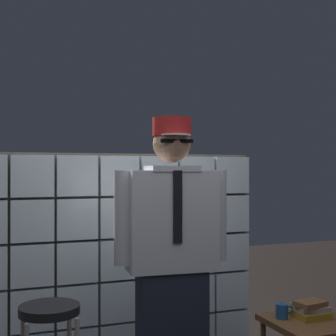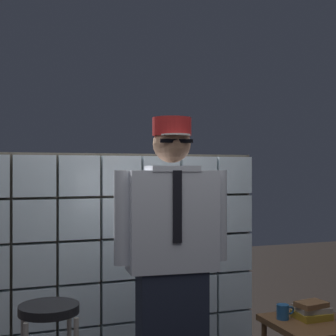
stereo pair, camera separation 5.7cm
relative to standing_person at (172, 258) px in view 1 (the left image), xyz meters
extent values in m
cube|color=silver|center=(0.55, 0.85, -0.81)|extent=(0.31, 0.08, 0.31)
cube|color=silver|center=(0.87, 0.85, -0.81)|extent=(0.31, 0.08, 0.31)
cube|color=silver|center=(-0.77, 0.85, -0.48)|extent=(0.31, 0.08, 0.31)
cube|color=silver|center=(-0.44, 0.85, -0.48)|extent=(0.31, 0.08, 0.31)
cube|color=silver|center=(-0.11, 0.85, -0.48)|extent=(0.31, 0.08, 0.31)
cube|color=silver|center=(0.22, 0.85, -0.48)|extent=(0.31, 0.08, 0.31)
cube|color=silver|center=(0.55, 0.85, -0.48)|extent=(0.31, 0.08, 0.31)
cube|color=silver|center=(0.87, 0.85, -0.48)|extent=(0.31, 0.08, 0.31)
cube|color=silver|center=(-0.77, 0.85, -0.15)|extent=(0.31, 0.08, 0.31)
cube|color=silver|center=(-0.44, 0.85, -0.15)|extent=(0.31, 0.08, 0.31)
cube|color=silver|center=(-0.11, 0.85, -0.15)|extent=(0.31, 0.08, 0.31)
cube|color=silver|center=(0.22, 0.85, -0.15)|extent=(0.31, 0.08, 0.31)
cube|color=silver|center=(0.55, 0.85, -0.15)|extent=(0.31, 0.08, 0.31)
cube|color=silver|center=(0.87, 0.85, -0.15)|extent=(0.31, 0.08, 0.31)
cube|color=silver|center=(-0.77, 0.85, 0.18)|extent=(0.31, 0.08, 0.31)
cube|color=silver|center=(-0.44, 0.85, 0.18)|extent=(0.31, 0.08, 0.31)
cube|color=silver|center=(-0.11, 0.85, 0.18)|extent=(0.31, 0.08, 0.31)
cube|color=silver|center=(0.22, 0.85, 0.18)|extent=(0.31, 0.08, 0.31)
cube|color=silver|center=(0.55, 0.85, 0.18)|extent=(0.31, 0.08, 0.31)
cube|color=silver|center=(0.87, 0.85, 0.18)|extent=(0.31, 0.08, 0.31)
cube|color=silver|center=(-0.77, 0.85, 0.51)|extent=(0.31, 0.08, 0.31)
cube|color=silver|center=(-0.44, 0.85, 0.51)|extent=(0.31, 0.08, 0.31)
cube|color=silver|center=(-0.11, 0.85, 0.51)|extent=(0.31, 0.08, 0.31)
cube|color=silver|center=(0.22, 0.85, 0.51)|extent=(0.31, 0.08, 0.31)
cube|color=silver|center=(0.55, 0.85, 0.51)|extent=(0.31, 0.08, 0.31)
cube|color=silver|center=(0.87, 0.85, 0.51)|extent=(0.31, 0.08, 0.31)
cube|color=#5B5447|center=(-0.11, 0.91, -0.15)|extent=(2.33, 0.02, 1.67)
cube|color=silver|center=(0.00, 0.00, 0.24)|extent=(0.57, 0.29, 0.63)
cube|color=black|center=(-0.01, -0.12, 0.33)|extent=(0.06, 0.01, 0.44)
cube|color=silver|center=(0.00, 0.00, 0.56)|extent=(0.33, 0.28, 0.04)
sphere|color=#A87A5B|center=(0.00, 0.00, 0.72)|extent=(0.24, 0.24, 0.24)
ellipsoid|color=black|center=(0.00, -0.05, 0.68)|extent=(0.16, 0.10, 0.11)
cube|color=black|center=(-0.01, -0.11, 0.73)|extent=(0.20, 0.03, 0.02)
cylinder|color=white|center=(-0.01, -0.09, 0.77)|extent=(0.19, 0.19, 0.01)
cylinder|color=maroon|center=(0.00, 0.00, 0.83)|extent=(0.24, 0.24, 0.11)
cylinder|color=silver|center=(0.31, -0.03, 0.26)|extent=(0.12, 0.12, 0.58)
cylinder|color=silver|center=(-0.31, 0.03, 0.26)|extent=(0.12, 0.12, 0.58)
cylinder|color=black|center=(-0.76, -0.05, -0.23)|extent=(0.34, 0.34, 0.05)
cube|color=brown|center=(0.87, -0.24, -0.44)|extent=(0.52, 0.52, 0.04)
cube|color=olive|center=(0.90, -0.19, -0.39)|extent=(0.21, 0.18, 0.04)
cube|color=gray|center=(0.91, -0.18, -0.35)|extent=(0.22, 0.19, 0.04)
cube|color=brown|center=(0.89, -0.20, -0.32)|extent=(0.21, 0.16, 0.03)
cylinder|color=navy|center=(0.72, -0.14, -0.37)|extent=(0.08, 0.08, 0.09)
torus|color=navy|center=(0.78, -0.14, -0.36)|extent=(0.06, 0.01, 0.06)
camera|label=1|loc=(-1.10, -2.83, 0.56)|focal=51.74mm
camera|label=2|loc=(-1.04, -2.85, 0.56)|focal=51.74mm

